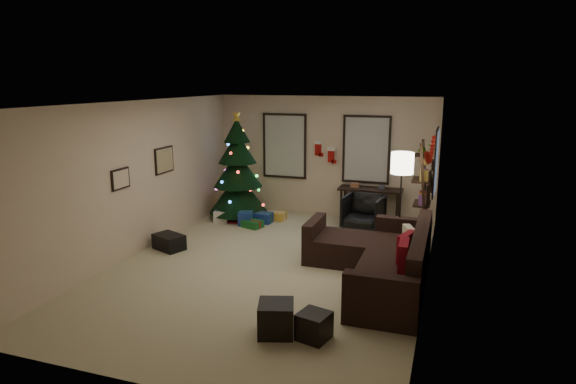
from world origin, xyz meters
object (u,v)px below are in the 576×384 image
(sofa, at_px, (381,261))
(desk_chair, at_px, (363,212))
(christmas_tree, at_px, (238,174))
(bookshelf, at_px, (423,197))
(desk, at_px, (370,192))

(sofa, distance_m, desk_chair, 2.64)
(christmas_tree, relative_size, sofa, 0.83)
(bookshelf, bearing_deg, christmas_tree, 169.54)
(christmas_tree, bearing_deg, sofa, -35.44)
(desk_chair, distance_m, bookshelf, 1.54)
(christmas_tree, relative_size, desk_chair, 3.33)
(christmas_tree, distance_m, bookshelf, 4.11)
(sofa, height_order, desk, sofa)
(desk_chair, bearing_deg, sofa, -66.86)
(sofa, relative_size, desk, 2.13)
(sofa, xyz_separation_m, desk_chair, (-0.73, 2.53, 0.07))
(christmas_tree, distance_m, sofa, 4.43)
(desk_chair, bearing_deg, bookshelf, -24.53)
(desk, distance_m, desk_chair, 0.71)
(desk, bearing_deg, desk_chair, -92.39)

